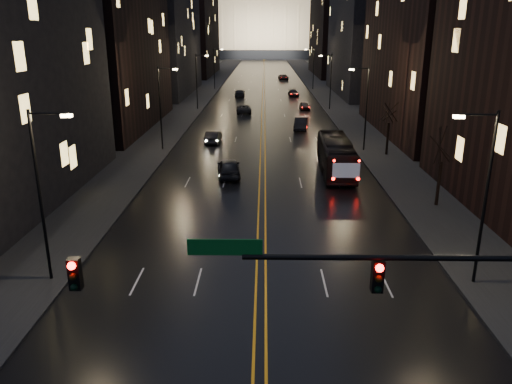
{
  "coord_description": "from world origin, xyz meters",
  "views": [
    {
      "loc": [
        0.12,
        -13.3,
        12.5
      ],
      "look_at": [
        -0.31,
        13.56,
        3.81
      ],
      "focal_mm": 35.0,
      "sensor_mm": 36.0,
      "label": 1
    }
  ],
  "objects_px": {
    "oncoming_car_a": "(229,168)",
    "oncoming_car_b": "(213,137)",
    "traffic_signal": "(457,292)",
    "bus": "(336,155)",
    "receding_car_a": "(301,124)"
  },
  "relations": [
    {
      "from": "bus",
      "to": "oncoming_car_a",
      "type": "height_order",
      "value": "bus"
    },
    {
      "from": "bus",
      "to": "oncoming_car_b",
      "type": "height_order",
      "value": "bus"
    },
    {
      "from": "oncoming_car_a",
      "to": "oncoming_car_b",
      "type": "bearing_deg",
      "value": -84.87
    },
    {
      "from": "traffic_signal",
      "to": "oncoming_car_b",
      "type": "distance_m",
      "value": 45.74
    },
    {
      "from": "oncoming_car_b",
      "to": "receding_car_a",
      "type": "relative_size",
      "value": 0.91
    },
    {
      "from": "oncoming_car_a",
      "to": "oncoming_car_b",
      "type": "xyz_separation_m",
      "value": [
        -2.78,
        14.13,
        -0.11
      ]
    },
    {
      "from": "oncoming_car_a",
      "to": "oncoming_car_b",
      "type": "relative_size",
      "value": 1.11
    },
    {
      "from": "oncoming_car_a",
      "to": "traffic_signal",
      "type": "bearing_deg",
      "value": 100.66
    },
    {
      "from": "receding_car_a",
      "to": "oncoming_car_b",
      "type": "bearing_deg",
      "value": -134.74
    },
    {
      "from": "traffic_signal",
      "to": "oncoming_car_b",
      "type": "height_order",
      "value": "traffic_signal"
    },
    {
      "from": "traffic_signal",
      "to": "bus",
      "type": "xyz_separation_m",
      "value": [
        0.86,
        31.55,
        -3.53
      ]
    },
    {
      "from": "oncoming_car_a",
      "to": "oncoming_car_b",
      "type": "distance_m",
      "value": 14.4
    },
    {
      "from": "traffic_signal",
      "to": "oncoming_car_a",
      "type": "xyz_separation_m",
      "value": [
        -8.93,
        29.86,
        -4.27
      ]
    },
    {
      "from": "traffic_signal",
      "to": "bus",
      "type": "height_order",
      "value": "traffic_signal"
    },
    {
      "from": "bus",
      "to": "oncoming_car_b",
      "type": "xyz_separation_m",
      "value": [
        -12.56,
        12.45,
        -0.85
      ]
    }
  ]
}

